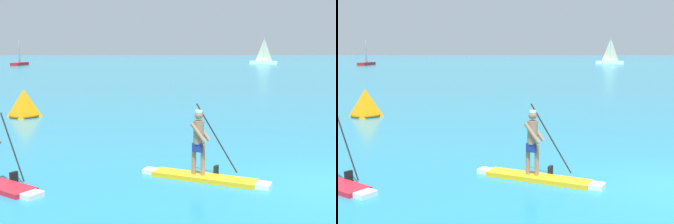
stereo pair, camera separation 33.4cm
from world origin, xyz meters
TOP-DOWN VIEW (x-y plane):
  - paddleboarder_mid_center at (-3.23, 0.72)m, footprint 3.14×1.86m
  - race_marker_buoy at (-10.59, 11.44)m, footprint 1.45×1.45m
  - sailboat_left_horizon at (-29.95, 79.02)m, footprint 2.02×6.26m
  - sailboat_right_horizon at (20.55, 83.73)m, footprint 5.94×3.59m

SIDE VIEW (x-z plane):
  - paddleboarder_mid_center at x=-3.23m, z-range -0.58..1.33m
  - sailboat_left_horizon at x=-29.95m, z-range -1.95..3.13m
  - race_marker_buoy at x=-10.59m, z-range -0.07..1.28m
  - sailboat_right_horizon at x=20.55m, z-range -2.16..3.77m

